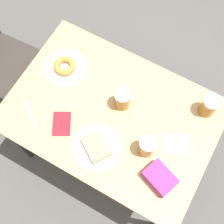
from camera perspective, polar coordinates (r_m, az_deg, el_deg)
The scene contains 11 objects.
ground_plane at distance 2.25m, azimuth 0.00°, elevation -6.74°, with size 8.00×8.00×0.00m, color #474442.
table at distance 1.63m, azimuth 0.00°, elevation -1.06°, with size 0.72×1.04×0.72m.
plate_with_cake at distance 1.50m, azimuth -2.90°, elevation -6.41°, with size 0.23×0.23×0.05m.
plate_with_donut at distance 1.68m, azimuth -8.61°, elevation 8.12°, with size 0.23×0.23×0.04m.
beer_mug_left at distance 1.58m, azimuth 17.33°, elevation 1.07°, with size 0.08×0.08×0.13m.
beer_mug_center at distance 1.46m, azimuth 6.40°, elevation -6.26°, with size 0.08×0.08×0.13m.
beer_mug_right at distance 1.53m, azimuth 1.88°, elevation 2.38°, with size 0.08×0.08×0.13m.
napkin_folded at distance 1.55m, azimuth 11.61°, elevation -5.78°, with size 0.14×0.15×0.00m.
fork at distance 1.62m, azimuth -14.79°, elevation -0.20°, with size 0.10×0.14×0.00m.
passport_near_edge at distance 1.57m, azimuth -9.19°, elevation -2.13°, with size 0.15×0.14×0.01m.
blue_pouch at distance 1.47m, azimuth 8.73°, elevation -11.86°, with size 0.14×0.17×0.07m.
Camera 1 is at (-0.48, -0.27, 2.18)m, focal length 50.00 mm.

